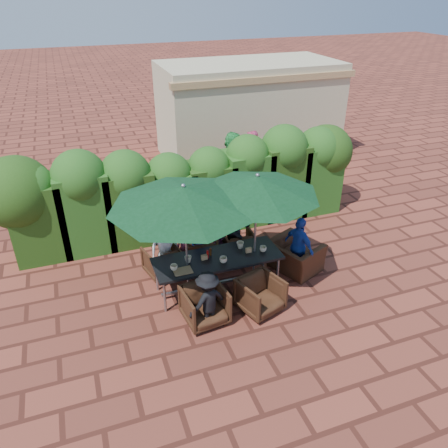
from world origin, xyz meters
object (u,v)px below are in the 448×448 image
object	(u,v)px
chair_near_left	(205,304)
chair_far_left	(162,260)
dining_table	(218,261)
umbrella_right	(257,186)
chair_near_right	(261,293)
umbrella_left	(184,196)
chair_far_right	(238,242)
chair_far_mid	(203,249)
chair_end_right	(295,252)

from	to	relation	value
chair_near_left	chair_far_left	bearing A→B (deg)	96.74
chair_near_left	dining_table	bearing A→B (deg)	50.93
umbrella_right	chair_near_left	size ratio (longest dim) A/B	3.16
chair_near_left	chair_near_right	size ratio (longest dim) A/B	1.02
umbrella_left	chair_far_right	world-z (taller)	umbrella_left
dining_table	chair_near_left	size ratio (longest dim) A/B	3.29
chair_far_left	chair_far_mid	size ratio (longest dim) A/B	1.00
dining_table	umbrella_left	bearing A→B (deg)	-177.70
umbrella_left	chair_far_mid	world-z (taller)	umbrella_left
chair_far_mid	chair_end_right	world-z (taller)	chair_end_right
chair_far_left	chair_far_mid	bearing A→B (deg)	172.85
umbrella_left	chair_far_mid	bearing A→B (deg)	58.13
chair_far_left	chair_near_left	distance (m)	1.79
chair_far_left	chair_far_mid	distance (m)	0.96
dining_table	chair_end_right	world-z (taller)	chair_end_right
chair_near_right	chair_end_right	xyz separation A→B (m)	(1.25, 0.98, 0.07)
chair_end_right	chair_far_mid	bearing A→B (deg)	39.43
chair_far_left	chair_end_right	xyz separation A→B (m)	(2.74, -0.83, 0.10)
chair_end_right	umbrella_left	bearing A→B (deg)	69.31
chair_near_left	chair_end_right	world-z (taller)	chair_end_right
dining_table	chair_far_left	xyz separation A→B (m)	(-0.95, 0.89, -0.32)
umbrella_right	chair_end_right	distance (m)	2.03
dining_table	umbrella_left	size ratio (longest dim) A/B	0.92
chair_end_right	chair_far_left	bearing A→B (deg)	50.38
dining_table	umbrella_right	xyz separation A→B (m)	(0.78, -0.04, 1.54)
chair_far_mid	umbrella_right	bearing A→B (deg)	144.47
chair_near_right	chair_far_mid	bearing A→B (deg)	87.43
dining_table	chair_far_mid	xyz separation A→B (m)	(0.01, 1.00, -0.32)
dining_table	chair_far_right	distance (m)	1.34
chair_far_mid	chair_end_right	distance (m)	2.02
chair_far_left	chair_near_right	bearing A→B (deg)	115.73
umbrella_right	chair_far_right	xyz separation A→B (m)	(0.05, 1.03, -1.86)
chair_far_mid	chair_end_right	size ratio (longest dim) A/B	0.68
chair_far_mid	chair_far_right	xyz separation A→B (m)	(0.83, -0.01, -0.00)
dining_table	chair_far_mid	size ratio (longest dim) A/B	3.63
dining_table	chair_near_right	size ratio (longest dim) A/B	3.36
chair_near_right	umbrella_left	bearing A→B (deg)	124.64
dining_table	chair_far_mid	bearing A→B (deg)	89.71
chair_far_left	chair_near_left	bearing A→B (deg)	89.24
chair_far_mid	chair_end_right	xyz separation A→B (m)	(1.79, -0.94, 0.10)
umbrella_right	umbrella_left	bearing A→B (deg)	179.54
dining_table	umbrella_right	world-z (taller)	umbrella_right
chair_near_left	chair_near_right	world-z (taller)	chair_near_left
umbrella_left	chair_far_mid	xyz separation A→B (m)	(0.64, 1.03, -1.86)
umbrella_right	chair_far_mid	bearing A→B (deg)	126.79
dining_table	chair_near_right	world-z (taller)	chair_near_right
umbrella_right	chair_near_left	bearing A→B (deg)	-148.58
chair_far_left	umbrella_left	bearing A→B (deg)	95.20
umbrella_left	chair_near_left	size ratio (longest dim) A/B	3.56
umbrella_right	chair_near_left	distance (m)	2.40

